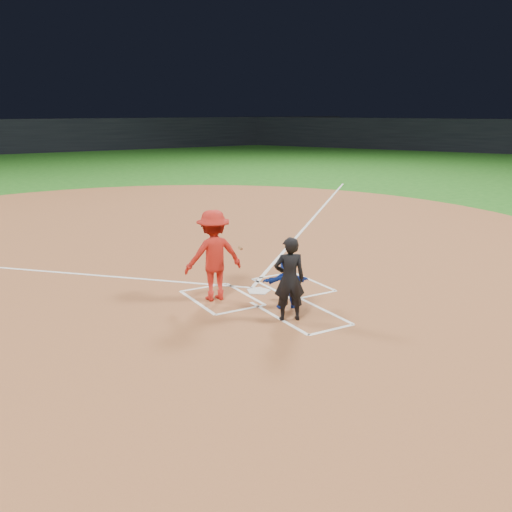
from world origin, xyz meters
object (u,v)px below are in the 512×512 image
catcher (287,283)px  umpire (289,279)px  home_plate (258,291)px  batter_at_plate (214,255)px

catcher → umpire: 0.80m
home_plate → catcher: bearing=87.8°
umpire → batter_at_plate: 2.08m
home_plate → umpire: 2.13m
umpire → batter_at_plate: size_ratio=0.85×
home_plate → batter_at_plate: batter_at_plate is taller
home_plate → umpire: size_ratio=0.35×
catcher → batter_at_plate: 1.76m
home_plate → batter_at_plate: bearing=-1.5°
catcher → batter_at_plate: (-1.09, 1.30, 0.47)m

